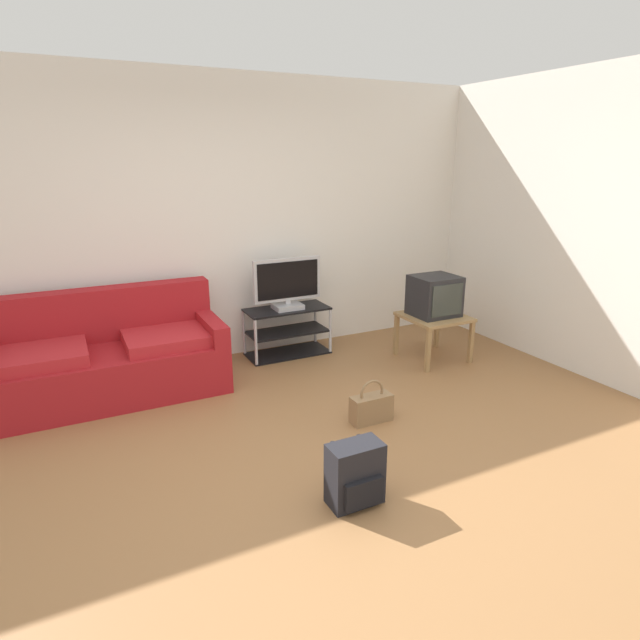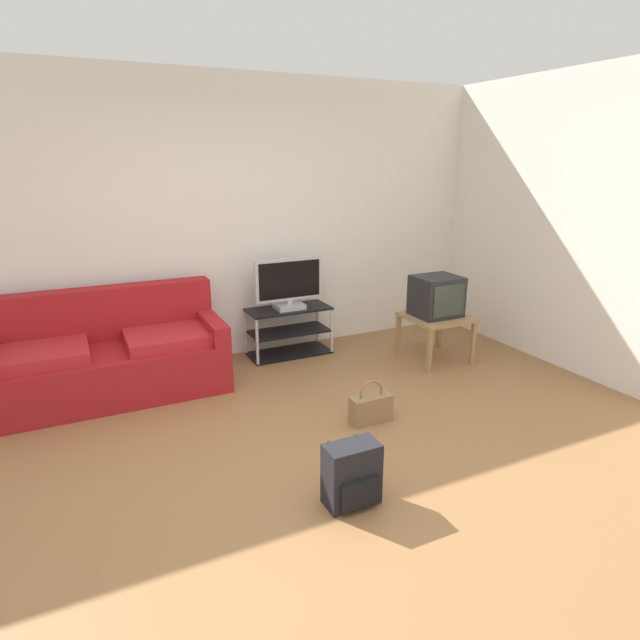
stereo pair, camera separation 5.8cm
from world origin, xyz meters
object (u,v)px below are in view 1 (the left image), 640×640
object	(u,v)px
flat_tv	(287,284)
side_table	(434,321)
tv_stand	(287,331)
couch	(107,358)
backpack	(355,475)
handbag	(371,407)
crt_tv	(435,296)

from	to	relation	value
flat_tv	side_table	size ratio (longest dim) A/B	1.21
tv_stand	couch	bearing A→B (deg)	-173.35
backpack	tv_stand	bearing A→B (deg)	53.66
couch	handbag	size ratio (longest dim) A/B	5.51
flat_tv	handbag	bearing A→B (deg)	-90.10
crt_tv	tv_stand	bearing A→B (deg)	148.89
couch	tv_stand	bearing A→B (deg)	6.65
crt_tv	backpack	world-z (taller)	crt_tv
side_table	crt_tv	distance (m)	0.26
couch	flat_tv	world-z (taller)	flat_tv
couch	tv_stand	size ratio (longest dim) A/B	2.26
side_table	couch	bearing A→B (deg)	169.25
flat_tv	backpack	world-z (taller)	flat_tv
handbag	side_table	bearing A→B (deg)	34.45
tv_stand	side_table	distance (m)	1.47
crt_tv	side_table	bearing A→B (deg)	-90.00
side_table	backpack	distance (m)	2.51
side_table	crt_tv	world-z (taller)	crt_tv
couch	handbag	distance (m)	2.25
tv_stand	flat_tv	size ratio (longest dim) A/B	1.20
flat_tv	crt_tv	world-z (taller)	flat_tv
backpack	handbag	bearing A→B (deg)	30.61
crt_tv	handbag	bearing A→B (deg)	-145.05
couch	crt_tv	xyz separation A→B (m)	(2.99, -0.55, 0.33)
side_table	backpack	size ratio (longest dim) A/B	1.53
flat_tv	tv_stand	bearing A→B (deg)	90.00
tv_stand	flat_tv	bearing A→B (deg)	-90.00
tv_stand	crt_tv	world-z (taller)	crt_tv
couch	backpack	xyz separation A→B (m)	(1.12, -2.23, -0.14)
couch	backpack	size ratio (longest dim) A/B	4.99
handbag	tv_stand	bearing A→B (deg)	89.90
flat_tv	backpack	bearing A→B (deg)	-104.32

